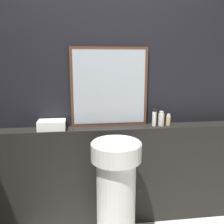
# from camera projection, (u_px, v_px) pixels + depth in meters

# --- Properties ---
(wall_back) EXTENTS (8.00, 0.06, 2.50)m
(wall_back) POSITION_uv_depth(u_px,v_px,m) (106.00, 92.00, 2.32)
(wall_back) COLOR black
(wall_back) RESTS_ON ground_plane
(vanity_counter) EXTENTS (2.88, 0.19, 0.94)m
(vanity_counter) POSITION_uv_depth(u_px,v_px,m) (108.00, 175.00, 2.36)
(vanity_counter) COLOR black
(vanity_counter) RESTS_ON ground_plane
(pedestal_sink) EXTENTS (0.40, 0.40, 0.92)m
(pedestal_sink) POSITION_uv_depth(u_px,v_px,m) (116.00, 191.00, 2.02)
(pedestal_sink) COLOR silver
(pedestal_sink) RESTS_ON ground_plane
(mirror) EXTENTS (0.70, 0.03, 0.72)m
(mirror) POSITION_uv_depth(u_px,v_px,m) (109.00, 87.00, 2.27)
(mirror) COLOR #563323
(mirror) RESTS_ON vanity_counter
(towel_stack) EXTENTS (0.24, 0.16, 0.08)m
(towel_stack) POSITION_uv_depth(u_px,v_px,m) (52.00, 125.00, 2.19)
(towel_stack) COLOR white
(towel_stack) RESTS_ON vanity_counter
(shampoo_bottle) EXTENTS (0.04, 0.04, 0.16)m
(shampoo_bottle) POSITION_uv_depth(u_px,v_px,m) (154.00, 118.00, 2.31)
(shampoo_bottle) COLOR white
(shampoo_bottle) RESTS_ON vanity_counter
(conditioner_bottle) EXTENTS (0.05, 0.05, 0.14)m
(conditioner_bottle) POSITION_uv_depth(u_px,v_px,m) (161.00, 119.00, 2.32)
(conditioner_bottle) COLOR beige
(conditioner_bottle) RESTS_ON vanity_counter
(lotion_bottle) EXTENTS (0.04, 0.04, 0.11)m
(lotion_bottle) POSITION_uv_depth(u_px,v_px,m) (168.00, 120.00, 2.33)
(lotion_bottle) COLOR #C6B284
(lotion_bottle) RESTS_ON vanity_counter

